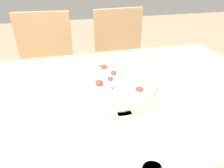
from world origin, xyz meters
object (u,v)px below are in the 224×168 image
Objects in this scene: pizza at (110,81)px; chair_left at (47,69)px; chair_right at (122,61)px; pizza_peel at (111,89)px.

pizza is 0.40× the size of chair_left.
pizza is at bearing -63.76° from chair_left.
chair_left reaches higher than pizza.
chair_right is (0.57, 0.00, 0.00)m from chair_left.
pizza_peel is 0.84m from chair_left.
chair_left is (-0.29, 0.73, -0.25)m from pizza.
chair_right is at bearing 4.97° from chair_left.
pizza_peel is at bearing -64.34° from chair_left.
pizza_peel is 1.72× the size of pizza.
chair_left reaches higher than pizza_peel.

